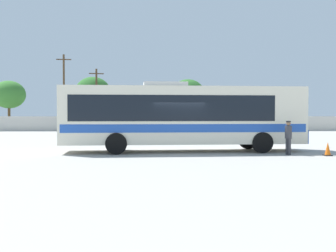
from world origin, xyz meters
name	(u,v)px	position (x,y,z in m)	size (l,w,h in m)	color
ground_plane	(172,140)	(0.00, 10.00, 0.00)	(300.00, 300.00, 0.00)	#A3A099
perimeter_wall	(167,124)	(0.00, 26.47, 0.85)	(80.00, 0.30, 1.71)	beige
coach_bus_cream_blue	(180,115)	(0.10, 0.38, 1.90)	(12.50, 3.40, 3.56)	silver
attendant_by_bus_door	(288,135)	(5.15, -1.43, 0.92)	(0.43, 0.43, 1.62)	#38383D
parked_car_leftmost_dark_blue	(87,125)	(-8.60, 23.10, 0.81)	(4.50, 2.10, 1.53)	navy
parked_car_second_red	(138,125)	(-3.21, 23.25, 0.81)	(4.64, 2.13, 1.54)	red
parked_car_third_silver	(198,125)	(3.30, 23.35, 0.78)	(4.43, 2.19, 1.46)	#B7BABF
parked_car_rightmost_silver	(265,125)	(10.45, 22.61, 0.81)	(4.53, 2.14, 1.54)	#B7BABF
utility_pole_near	(96,98)	(-8.67, 30.08, 3.97)	(1.78, 0.54, 7.58)	#4C3823
utility_pole_far	(64,91)	(-12.42, 28.94, 4.77)	(1.80, 0.32, 9.16)	#4C3823
roadside_tree_left	(9,95)	(-19.38, 29.92, 4.36)	(4.01, 4.01, 6.08)	brown
roadside_tree_midleft	(93,92)	(-9.44, 32.21, 4.84)	(4.51, 4.51, 6.78)	brown
roadside_tree_midright	(188,94)	(2.93, 33.34, 4.70)	(4.43, 4.43, 6.59)	brown
roadside_tree_right	(188,98)	(2.89, 32.86, 4.14)	(4.24, 4.24, 5.95)	brown
traffic_cone_on_apron	(328,149)	(6.84, -1.93, 0.31)	(0.36, 0.36, 0.64)	black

